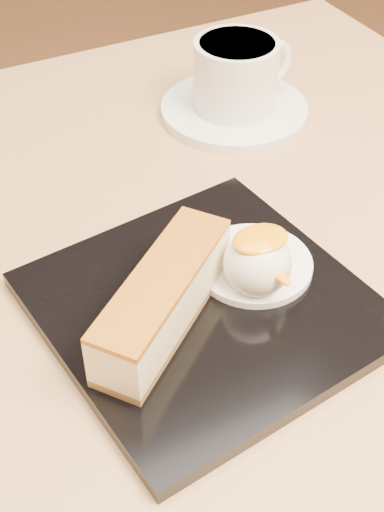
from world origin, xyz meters
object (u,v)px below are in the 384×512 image
table (191,399)px  saucer (234,110)px  ice_cream_scoop (257,263)px  coffee_cup (238,73)px  cheesecake (163,299)px  dessert_plate (204,307)px

table → saucer: size_ratio=5.33×
ice_cream_scoop → coffee_cup: coffee_cup is taller
saucer → coffee_cup: bearing=6.9°
cheesecake → coffee_cup: (0.20, 0.24, 0.01)m
ice_cream_scoop → saucer: bearing=63.6°
cheesecake → saucer: bearing=13.1°
cheesecake → saucer: size_ratio=0.91×
dessert_plate → cheesecake: size_ratio=1.61×
cheesecake → ice_cream_scoop: ice_cream_scoop is taller
coffee_cup → cheesecake: bearing=-136.1°
ice_cream_scoop → saucer: size_ratio=0.33×
cheesecake → coffee_cup: coffee_cup is taller
table → cheesecake: size_ratio=5.86×
ice_cream_scoop → coffee_cup: size_ratio=0.44×
dessert_plate → coffee_cup: (0.16, 0.23, 0.04)m
table → ice_cream_scoop: bearing=-52.7°
coffee_cup → table: bearing=-134.7°
table → cheesecake: bearing=-135.4°
dessert_plate → coffee_cup: bearing=55.6°
saucer → coffee_cup: 0.04m
cheesecake → ice_cream_scoop: (0.08, -0.00, 0.00)m
dessert_plate → saucer: (0.16, 0.23, -0.00)m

